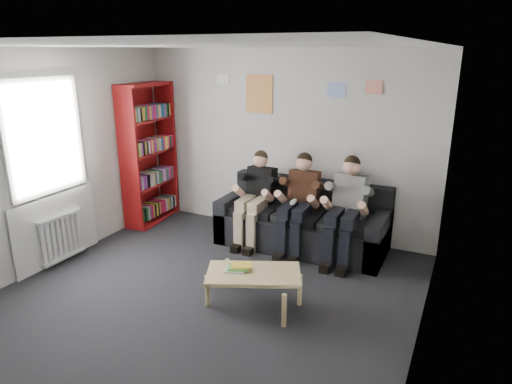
% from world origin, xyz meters
% --- Properties ---
extents(room_shell, '(5.00, 5.00, 5.00)m').
position_xyz_m(room_shell, '(0.00, 0.00, 1.35)').
color(room_shell, black).
rests_on(room_shell, ground).
extents(sofa, '(2.32, 0.95, 0.90)m').
position_xyz_m(sofa, '(0.49, 2.06, 0.32)').
color(sofa, black).
rests_on(sofa, ground).
extents(bookshelf, '(0.33, 0.99, 2.19)m').
position_xyz_m(bookshelf, '(-2.06, 1.96, 1.10)').
color(bookshelf, maroon).
rests_on(bookshelf, ground).
extents(coffee_table, '(0.99, 0.55, 0.40)m').
position_xyz_m(coffee_table, '(0.57, 0.31, 0.35)').
color(coffee_table, tan).
rests_on(coffee_table, ground).
extents(game_cases, '(0.26, 0.23, 0.05)m').
position_xyz_m(game_cases, '(0.39, 0.30, 0.42)').
color(game_cases, silver).
rests_on(game_cases, coffee_table).
extents(person_left, '(0.39, 0.83, 1.32)m').
position_xyz_m(person_left, '(-0.16, 1.86, 0.67)').
color(person_left, black).
rests_on(person_left, sofa).
extents(person_middle, '(0.40, 0.86, 1.35)m').
position_xyz_m(person_middle, '(0.49, 1.85, 0.68)').
color(person_middle, '#472317').
rests_on(person_middle, sofa).
extents(person_right, '(0.41, 0.89, 1.38)m').
position_xyz_m(person_right, '(1.13, 1.85, 0.69)').
color(person_right, silver).
rests_on(person_right, sofa).
extents(radiator, '(0.10, 0.64, 0.60)m').
position_xyz_m(radiator, '(-2.15, 0.20, 0.35)').
color(radiator, white).
rests_on(radiator, ground).
extents(window, '(0.05, 1.30, 2.36)m').
position_xyz_m(window, '(-2.22, 0.20, 1.03)').
color(window, white).
rests_on(window, room_shell).
extents(poster_large, '(0.42, 0.01, 0.55)m').
position_xyz_m(poster_large, '(-0.40, 2.49, 2.05)').
color(poster_large, '#E2C950').
rests_on(poster_large, room_shell).
extents(poster_blue, '(0.25, 0.01, 0.20)m').
position_xyz_m(poster_blue, '(0.75, 2.49, 2.15)').
color(poster_blue, '#457AEC').
rests_on(poster_blue, room_shell).
extents(poster_pink, '(0.22, 0.01, 0.18)m').
position_xyz_m(poster_pink, '(1.25, 2.49, 2.20)').
color(poster_pink, '#DB449D').
rests_on(poster_pink, room_shell).
extents(poster_sign, '(0.20, 0.01, 0.14)m').
position_xyz_m(poster_sign, '(-1.00, 2.49, 2.25)').
color(poster_sign, white).
rests_on(poster_sign, room_shell).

